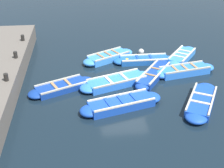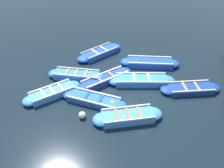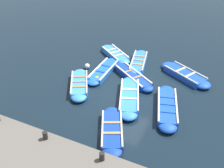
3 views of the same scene
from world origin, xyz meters
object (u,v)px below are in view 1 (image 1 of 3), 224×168
boat_outer_right (117,82)px  boat_stern_in (184,71)px  bollard_north (23,38)px  boat_outer_left (144,60)px  buoy_yellow_far (141,52)px  boat_end_of_row (121,104)px  boat_inner_gap (108,57)px  buoy_orange_near (127,61)px  bollard_mid_north (15,55)px  bollard_mid_south (6,77)px  boat_mid_row (182,56)px  boat_tucked (154,75)px  boat_drifting (62,87)px  boat_far_corner (201,102)px

boat_outer_right → boat_stern_in: 3.87m
bollard_north → boat_outer_left: bearing=166.7°
buoy_yellow_far → bollard_north: bearing=-3.4°
boat_end_of_row → boat_outer_right: (-0.04, -2.11, -0.01)m
boat_inner_gap → buoy_orange_near: 1.19m
bollard_mid_north → bollard_mid_south: (0.00, 2.54, 0.00)m
boat_outer_left → bollard_mid_north: (7.02, 0.88, 1.03)m
boat_end_of_row → buoy_orange_near: 4.66m
boat_mid_row → buoy_orange_near: boat_mid_row is taller
boat_stern_in → bollard_mid_north: bollard_mid_north is taller
buoy_orange_near → boat_outer_right: bearing=70.2°
bollard_north → boat_stern_in: bearing=159.5°
boat_tucked → buoy_yellow_far: size_ratio=9.91×
boat_stern_in → bollard_north: 9.53m
boat_tucked → bollard_mid_north: bollard_mid_north is taller
boat_inner_gap → bollard_north: 5.19m
boat_end_of_row → boat_tucked: boat_end_of_row is taller
boat_drifting → boat_mid_row: 7.60m
boat_outer_left → buoy_yellow_far: bearing=-92.2°
boat_outer_right → boat_stern_in: (-3.77, -0.85, 0.01)m
boat_tucked → boat_far_corner: bearing=118.5°
boat_outer_right → boat_drifting: 2.76m
boat_stern_in → boat_mid_row: bearing=-103.5°
boat_tucked → boat_far_corner: boat_far_corner is taller
boat_far_corner → bollard_north: bollard_north is taller
boat_tucked → buoy_yellow_far: bearing=-88.8°
boat_tucked → buoy_yellow_far: (0.07, -3.16, 0.00)m
boat_outer_left → buoy_yellow_far: boat_outer_left is taller
bollard_mid_north → buoy_orange_near: (-5.99, -0.83, -1.02)m
boat_end_of_row → boat_stern_in: (-3.81, -2.95, 0.00)m
boat_tucked → bollard_mid_north: (7.13, -1.04, 1.01)m
boat_inner_gap → boat_mid_row: bearing=175.8°
boat_outer_left → boat_far_corner: size_ratio=0.99×
boat_outer_right → boat_tucked: 2.11m
boat_end_of_row → boat_mid_row: (-4.27, -4.88, -0.02)m
boat_outer_right → bollard_mid_north: bollard_mid_north is taller
boat_outer_right → boat_inner_gap: (0.12, -3.09, 0.01)m
boat_drifting → bollard_north: (2.36, -4.39, 1.03)m
boat_outer_right → bollard_north: 6.66m
bollard_north → buoy_yellow_far: (-7.07, 0.42, -1.01)m
boat_far_corner → bollard_mid_south: (8.68, -1.36, 1.01)m
boat_end_of_row → boat_drifting: 3.30m
bollard_mid_north → boat_end_of_row: bearing=143.6°
boat_outer_left → boat_inner_gap: 2.12m
bollard_mid_south → bollard_mid_north: bearing=-90.0°
boat_far_corner → bollard_north: bearing=-36.6°
boat_stern_in → boat_inner_gap: 4.50m
boat_end_of_row → boat_outer_left: (-1.95, -4.62, -0.03)m
boat_end_of_row → buoy_orange_near: size_ratio=11.95×
boat_mid_row → bollard_mid_south: (9.34, 3.68, 1.01)m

